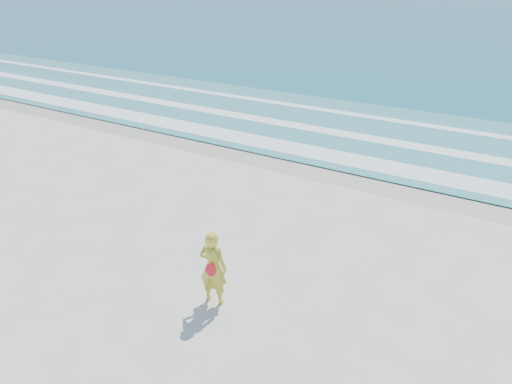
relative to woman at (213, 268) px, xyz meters
The scene contains 7 objects.
ground 1.85m from the woman, 163.50° to the right, with size 400.00×400.00×0.00m, color silver.
wet_sand 8.72m from the woman, 100.46° to the left, with size 400.00×2.40×0.00m, color #B2A893.
shallow 13.65m from the woman, 96.64° to the left, with size 400.00×10.00×0.01m, color #59B7AD.
foam_near 9.99m from the woman, 99.10° to the left, with size 400.00×1.40×0.01m, color white.
foam_mid 12.86m from the woman, 97.05° to the left, with size 400.00×0.90×0.01m, color white.
foam_far 16.13m from the woman, 95.61° to the left, with size 400.00×0.60×0.01m, color white.
woman is the anchor object (origin of this frame).
Camera 1 is at (7.19, -6.58, 6.57)m, focal length 35.00 mm.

